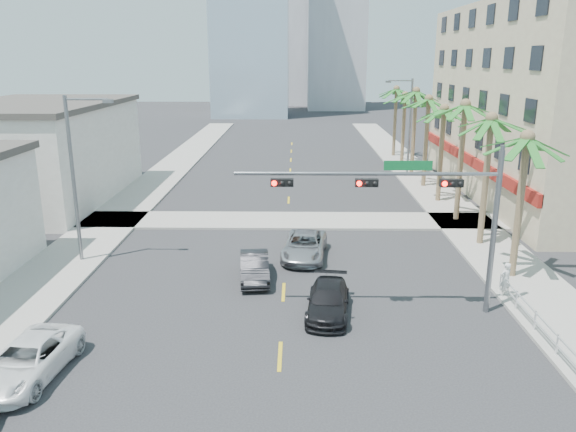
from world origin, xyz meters
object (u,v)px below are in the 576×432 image
Objects in this scene: car_lane_left at (254,267)px; car_parked_far at (28,360)px; traffic_signal_mast at (420,201)px; car_lane_right at (328,301)px; pedestrian at (505,279)px; car_lane_center at (305,246)px.

car_parked_far is at bearing -134.21° from car_lane_left.
car_parked_far reaches higher than car_lane_left.
traffic_signal_mast reaches higher than car_lane_right.
car_parked_far is 20.32m from pedestrian.
pedestrian reaches higher than car_parked_far.
traffic_signal_mast is at bearing -32.14° from car_lane_left.
traffic_signal_mast is 9.44m from car_lane_center.
car_parked_far is 1.19× the size of car_lane_left.
pedestrian reaches higher than car_lane_left.
car_parked_far is 0.97× the size of car_lane_center.
pedestrian is at bearing -23.88° from car_lane_center.
car_lane_left is at bearing 138.12° from car_lane_right.
traffic_signal_mast is 2.54× the size of car_lane_right.
car_lane_center reaches higher than car_lane_left.
car_parked_far is 11.96m from car_lane_right.
car_lane_center is 10.70m from pedestrian.
car_lane_right is at bearing -53.95° from car_lane_left.
traffic_signal_mast is at bearing -5.85° from pedestrian.
traffic_signal_mast is at bearing 26.49° from car_parked_far.
car_parked_far is 1.10× the size of car_lane_right.
car_lane_right is at bearing -76.15° from car_lane_center.
pedestrian is at bearing 18.68° from car_lane_right.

